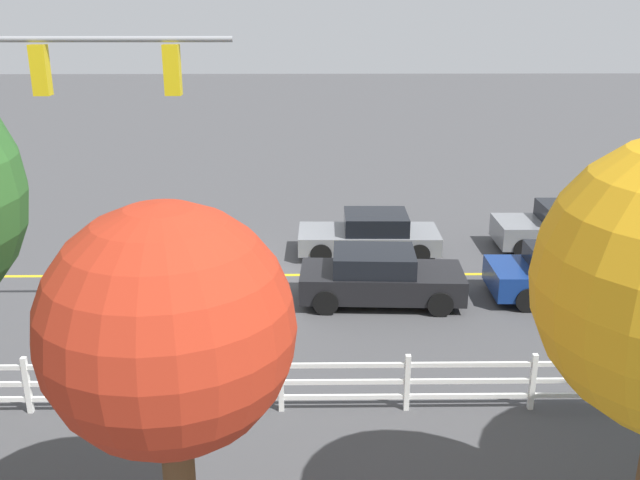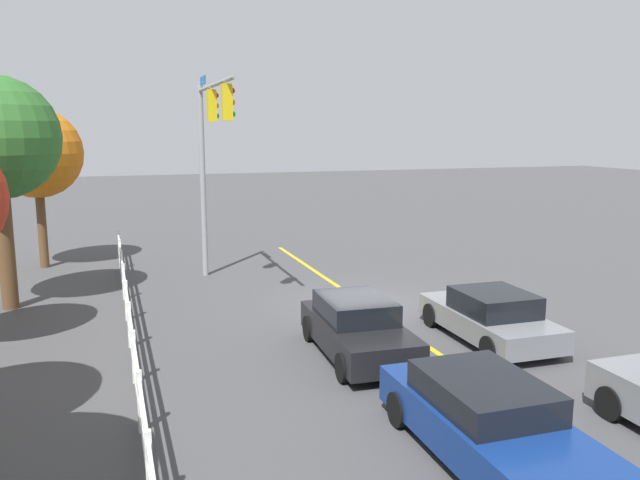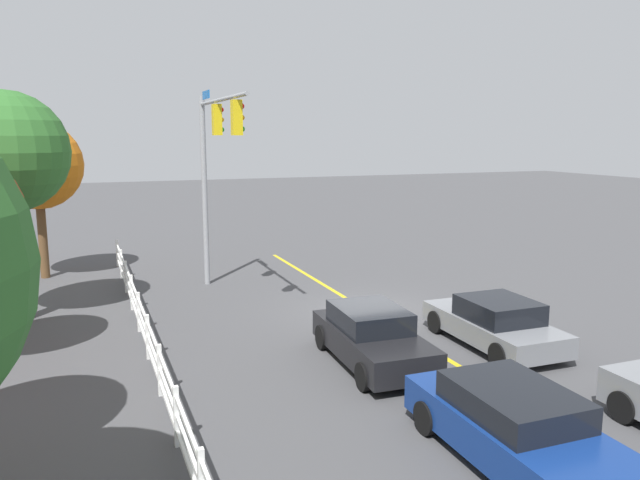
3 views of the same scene
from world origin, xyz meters
name	(u,v)px [view 1 (image 1 of 3)]	position (x,y,z in m)	size (l,w,h in m)	color
ground_plane	(227,275)	(0.00, 0.00, 0.00)	(120.00, 120.00, 0.00)	#444447
lane_center_stripe	(368,275)	(-4.00, 0.00, 0.00)	(28.00, 0.16, 0.01)	gold
signal_assembly	(18,125)	(3.65, 4.02, 4.93)	(6.46, 0.37, 7.06)	gray
car_0	(580,274)	(-9.36, 1.72, 0.67)	(4.77, 1.96, 1.35)	navy
car_1	(562,228)	(-10.20, -2.11, 0.69)	(4.03, 1.93, 1.46)	slate
car_2	(380,277)	(-4.14, 1.89, 0.68)	(4.22, 1.99, 1.39)	black
car_3	(370,235)	(-4.19, -1.70, 0.63)	(4.27, 1.98, 1.32)	slate
white_rail_fence	(344,382)	(-3.00, 6.97, 0.60)	(26.10, 0.10, 1.15)	white
tree_0	(168,331)	(-0.71, 11.06, 3.67)	(3.04, 3.04, 5.22)	brown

